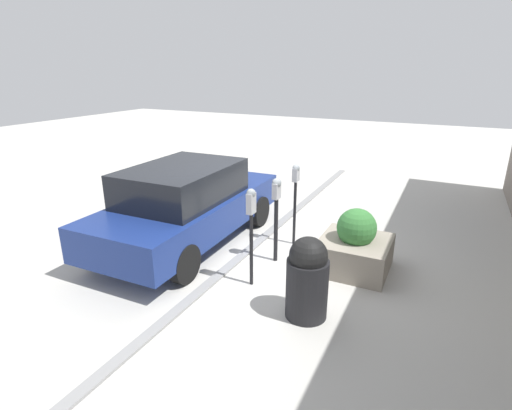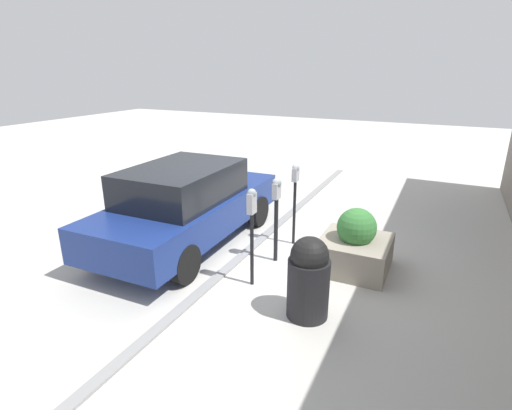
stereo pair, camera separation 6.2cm
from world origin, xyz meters
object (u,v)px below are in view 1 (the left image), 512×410
Objects in this scene: parking_meter_middle at (295,188)px; planter_box at (355,247)px; parking_meter_second at (276,204)px; trash_bin at (307,278)px; parked_car_front at (187,204)px; parking_meter_nearest at (251,217)px.

parking_meter_middle is 1.53m from planter_box.
trash_bin is (-1.31, -1.02, -0.46)m from parking_meter_second.
parked_car_front is (-0.83, 1.81, -0.32)m from parking_meter_middle.
parking_meter_middle is 0.36× the size of parked_car_front.
parking_meter_nearest is 1.69m from parking_meter_middle.
parking_meter_middle is at bearing -66.34° from parked_car_front.
parked_car_front is 3.08m from trash_bin.
parking_meter_nearest is 2.00m from parked_car_front.
trash_bin is (-1.28, -2.80, -0.21)m from parked_car_front.
parking_meter_nearest reaches higher than parking_meter_second.
parking_meter_second is 1.46m from planter_box.
planter_box is (1.19, -1.29, -0.71)m from parking_meter_nearest.
planter_box is at bearing -77.36° from parking_meter_second.
parking_meter_nearest is 1.89m from planter_box.
planter_box is (-0.51, -1.25, -0.71)m from parking_meter_middle.
parking_meter_nearest and parking_meter_middle have the same top height.
parking_meter_nearest reaches higher than parked_car_front.
trash_bin is at bearing -142.11° from parking_meter_second.
parking_meter_second is 1.29× the size of trash_bin.
parking_meter_second is at bearing 177.81° from parking_meter_middle.
parking_meter_middle reaches higher than parking_meter_second.
trash_bin is (-1.60, 0.27, 0.17)m from planter_box.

